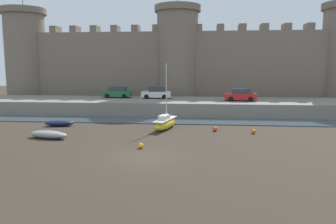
% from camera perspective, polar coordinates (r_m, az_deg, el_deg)
% --- Properties ---
extents(ground_plane, '(160.00, 160.00, 0.00)m').
position_cam_1_polar(ground_plane, '(23.27, -3.96, -7.88)').
color(ground_plane, '#382D23').
extents(water_channel, '(80.00, 4.50, 0.10)m').
position_cam_1_polar(water_channel, '(38.25, -0.14, -1.51)').
color(water_channel, '#3D4C56').
rests_on(water_channel, ground).
extents(quay_road, '(64.52, 10.00, 1.79)m').
position_cam_1_polar(quay_road, '(45.27, 0.77, 1.05)').
color(quay_road, gray).
rests_on(quay_road, ground).
extents(castle, '(60.01, 7.49, 19.06)m').
position_cam_1_polar(castle, '(54.75, 1.66, 8.87)').
color(castle, '#7A6B5B').
rests_on(castle, ground).
extents(rowboat_near_channel_left, '(3.19, 1.66, 0.63)m').
position_cam_1_polar(rowboat_near_channel_left, '(36.90, -18.39, -1.83)').
color(rowboat_near_channel_left, '#141E3D').
rests_on(rowboat_near_channel_left, ground).
extents(sailboat_foreground_left, '(2.43, 5.32, 6.64)m').
position_cam_1_polar(sailboat_foreground_left, '(33.34, -0.46, -1.93)').
color(sailboat_foreground_left, yellow).
rests_on(sailboat_foreground_left, ground).
extents(rowboat_near_channel_right, '(3.89, 2.04, 0.67)m').
position_cam_1_polar(rowboat_near_channel_right, '(31.01, -20.10, -3.67)').
color(rowboat_near_channel_right, gray).
rests_on(rowboat_near_channel_right, ground).
extents(mooring_buoy_mid_mud, '(0.44, 0.44, 0.44)m').
position_cam_1_polar(mooring_buoy_mid_mud, '(32.16, 14.65, -3.28)').
color(mooring_buoy_mid_mud, orange).
rests_on(mooring_buoy_mid_mud, ground).
extents(mooring_buoy_near_channel, '(0.47, 0.47, 0.47)m').
position_cam_1_polar(mooring_buoy_near_channel, '(32.56, 8.20, -2.93)').
color(mooring_buoy_near_channel, '#E04C1E').
rests_on(mooring_buoy_near_channel, ground).
extents(mooring_buoy_near_shore, '(0.41, 0.41, 0.41)m').
position_cam_1_polar(mooring_buoy_near_shore, '(25.73, -4.75, -5.87)').
color(mooring_buoy_near_shore, orange).
rests_on(mooring_buoy_near_shore, ground).
extents(car_quay_centre_east, '(4.15, 1.97, 1.62)m').
position_cam_1_polar(car_quay_centre_east, '(48.52, -8.79, 3.40)').
color(car_quay_centre_east, '#1E6638').
rests_on(car_quay_centre_east, quay_road).
extents(car_quay_centre_west, '(4.15, 1.97, 1.62)m').
position_cam_1_polar(car_quay_centre_west, '(44.52, 12.52, 2.91)').
color(car_quay_centre_west, red).
rests_on(car_quay_centre_west, quay_road).
extents(car_quay_east, '(4.15, 1.97, 1.62)m').
position_cam_1_polar(car_quay_east, '(46.76, -2.00, 3.32)').
color(car_quay_east, silver).
rests_on(car_quay_east, quay_road).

